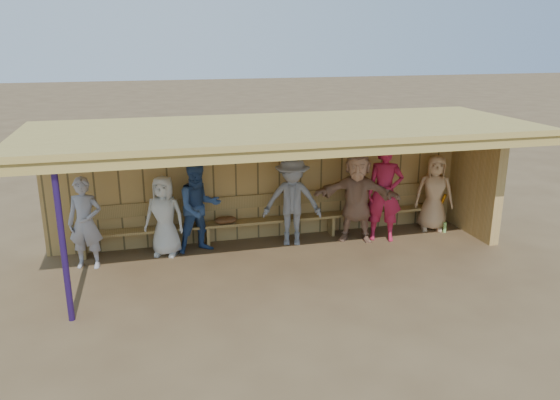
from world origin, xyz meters
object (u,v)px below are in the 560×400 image
(player_b, at_px, (164,216))
(player_e, at_px, (292,201))
(player_c, at_px, (199,207))
(player_f, at_px, (357,197))
(bench, at_px, (270,214))
(player_g, at_px, (385,193))
(player_a, at_px, (85,223))
(player_h, at_px, (434,193))

(player_b, distance_m, player_e, 2.46)
(player_b, relative_size, player_c, 0.87)
(player_e, height_order, player_f, player_f)
(player_c, height_order, player_f, player_f)
(player_f, relative_size, bench, 0.24)
(player_e, height_order, bench, player_e)
(player_b, relative_size, player_g, 0.78)
(player_c, height_order, bench, player_c)
(player_a, distance_m, player_g, 5.69)
(player_h, bearing_deg, player_b, -157.33)
(player_a, distance_m, player_f, 5.14)
(bench, bearing_deg, player_e, -46.76)
(player_a, height_order, player_g, player_g)
(player_f, distance_m, player_h, 1.84)
(player_f, bearing_deg, player_e, -161.32)
(player_b, height_order, player_f, player_f)
(player_h, bearing_deg, bench, -162.34)
(player_a, relative_size, player_h, 1.02)
(player_h, bearing_deg, player_f, -151.58)
(player_g, bearing_deg, player_a, -158.09)
(player_e, bearing_deg, player_a, -161.29)
(player_h, bearing_deg, player_e, -156.15)
(player_b, height_order, player_e, player_e)
(player_f, bearing_deg, player_b, -158.88)
(player_e, bearing_deg, player_b, -165.54)
(player_c, relative_size, player_f, 0.96)
(player_a, xyz_separation_m, player_h, (6.97, 0.25, -0.02))
(player_f, xyz_separation_m, player_g, (0.55, -0.10, 0.07))
(player_e, distance_m, player_h, 3.14)
(player_c, xyz_separation_m, player_f, (3.11, -0.18, 0.03))
(player_b, bearing_deg, player_a, -147.68)
(bench, bearing_deg, player_a, -170.96)
(player_f, distance_m, player_g, 0.56)
(player_f, bearing_deg, bench, -172.59)
(player_a, height_order, player_h, player_a)
(player_g, bearing_deg, player_c, -162.18)
(player_c, bearing_deg, player_a, 174.20)
(player_a, height_order, player_b, player_a)
(bench, bearing_deg, player_c, -168.18)
(player_f, xyz_separation_m, bench, (-1.65, 0.49, -0.39))
(player_c, xyz_separation_m, player_h, (4.94, 0.00, -0.07))
(player_c, distance_m, player_f, 3.12)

